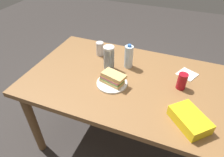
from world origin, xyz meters
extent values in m
plane|color=#383330|center=(0.00, 0.00, 0.00)|extent=(8.00, 8.00, 0.00)
cube|color=olive|center=(0.00, 0.00, 0.73)|extent=(1.55, 0.93, 0.04)
cylinder|color=brown|center=(-0.70, -0.39, 0.36)|extent=(0.07, 0.07, 0.71)
cylinder|color=brown|center=(-0.70, 0.39, 0.36)|extent=(0.07, 0.07, 0.71)
cylinder|color=brown|center=(0.70, 0.39, 0.36)|extent=(0.07, 0.07, 0.71)
cylinder|color=white|center=(-0.10, -0.10, 0.76)|extent=(0.23, 0.23, 0.01)
cube|color=#DBB26B|center=(-0.10, -0.10, 0.78)|extent=(0.19, 0.13, 0.02)
cube|color=#599E3F|center=(-0.10, -0.10, 0.79)|extent=(0.18, 0.13, 0.01)
cube|color=#C6727A|center=(-0.10, -0.10, 0.81)|extent=(0.17, 0.12, 0.02)
cube|color=yellow|center=(-0.10, -0.10, 0.82)|extent=(0.17, 0.12, 0.01)
cube|color=#DBB26B|center=(-0.08, -0.09, 0.84)|extent=(0.19, 0.13, 0.02)
cylinder|color=maroon|center=(0.38, 0.04, 0.82)|extent=(0.07, 0.07, 0.12)
cube|color=yellow|center=(0.46, -0.27, 0.79)|extent=(0.27, 0.27, 0.07)
cylinder|color=silver|center=(-0.05, 0.16, 0.85)|extent=(0.07, 0.07, 0.19)
cylinder|color=blue|center=(-0.05, 0.16, 0.95)|extent=(0.03, 0.03, 0.02)
cylinder|color=silver|center=(-0.19, 0.07, 0.80)|extent=(0.08, 0.08, 0.09)
cylinder|color=silver|center=(-0.19, 0.07, 0.82)|extent=(0.08, 0.08, 0.09)
cylinder|color=silver|center=(-0.19, 0.07, 0.84)|extent=(0.08, 0.08, 0.09)
cylinder|color=silver|center=(-0.19, 0.07, 0.86)|extent=(0.08, 0.08, 0.09)
cylinder|color=silver|center=(-0.19, 0.07, 0.87)|extent=(0.08, 0.08, 0.09)
cylinder|color=silver|center=(-0.19, 0.07, 0.89)|extent=(0.08, 0.08, 0.09)
cylinder|color=silver|center=(-0.19, 0.07, 0.91)|extent=(0.08, 0.08, 0.09)
cylinder|color=silver|center=(-0.34, 0.24, 0.82)|extent=(0.07, 0.07, 0.12)
cube|color=white|center=(0.41, 0.22, 0.76)|extent=(0.17, 0.17, 0.01)
camera|label=1|loc=(0.31, -1.13, 1.69)|focal=31.48mm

